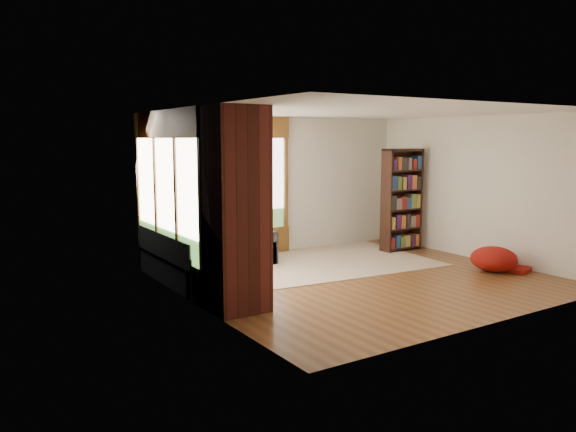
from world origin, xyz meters
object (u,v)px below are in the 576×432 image
bookshelf (402,200)px  dog_brindle (221,234)px  dog_tan (224,221)px  brick_chimney (235,210)px  area_rug (328,261)px  pouf (494,258)px  sectional_sofa (202,255)px

bookshelf → dog_brindle: bookshelf is taller
bookshelf → dog_tan: bookshelf is taller
bookshelf → dog_brindle: bearing=-175.1°
bookshelf → brick_chimney: bearing=-159.4°
brick_chimney → area_rug: brick_chimney is taller
pouf → bookshelf: bearing=91.7°
sectional_sofa → bookshelf: bearing=-3.7°
area_rug → sectional_sofa: bearing=170.9°
dog_brindle → pouf: bearing=-124.1°
dog_tan → bookshelf: bearing=-35.2°
brick_chimney → sectional_sofa: size_ratio=1.18×
brick_chimney → area_rug: bearing=31.5°
brick_chimney → area_rug: 3.46m
dog_tan → pouf: bearing=-62.9°
brick_chimney → sectional_sofa: (0.45, 2.05, -1.00)m
area_rug → dog_tan: 2.05m
brick_chimney → dog_brindle: 1.53m
sectional_sofa → area_rug: sectional_sofa is taller
sectional_sofa → bookshelf: bookshelf is taller
bookshelf → pouf: 2.27m
dog_tan → dog_brindle: dog_tan is taller
bookshelf → dog_tan: (-3.61, 0.50, -0.19)m
area_rug → bookshelf: bearing=0.8°
sectional_sofa → dog_brindle: 0.83m
pouf → area_rug: bearing=131.6°
brick_chimney → bookshelf: size_ratio=1.30×
dog_tan → dog_brindle: 0.98m
bookshelf → pouf: bookshelf is taller
bookshelf → sectional_sofa: bearing=175.2°
dog_brindle → brick_chimney: bearing=150.8°
brick_chimney → sectional_sofa: bearing=77.7°
dog_tan → sectional_sofa: bearing=171.4°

